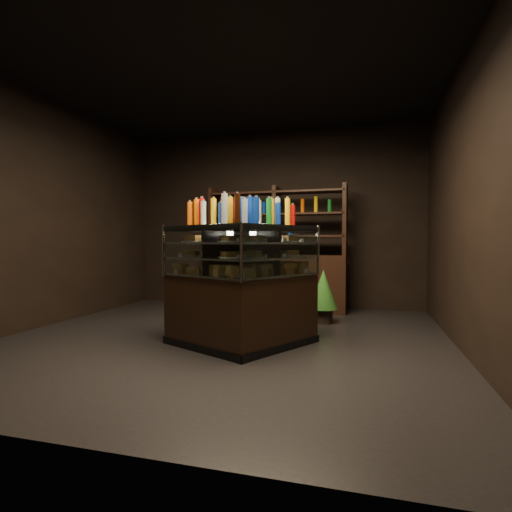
{
  "coord_description": "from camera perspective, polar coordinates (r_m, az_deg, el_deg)",
  "views": [
    {
      "loc": [
        1.56,
        -4.28,
        1.11
      ],
      "look_at": [
        0.48,
        -0.37,
        0.96
      ],
      "focal_mm": 28.0,
      "sensor_mm": 36.0,
      "label": 1
    }
  ],
  "objects": [
    {
      "name": "ground",
      "position": [
        4.69,
        -4.61,
        -11.66
      ],
      "size": [
        5.0,
        5.0,
        0.0
      ],
      "primitive_type": "plane",
      "color": "black",
      "rests_on": "ground"
    },
    {
      "name": "room_shell",
      "position": [
        4.63,
        -4.68,
        12.39
      ],
      "size": [
        5.02,
        5.02,
        3.01
      ],
      "color": "black",
      "rests_on": "ground"
    },
    {
      "name": "bottles_top",
      "position": [
        4.19,
        -2.12,
        6.32
      ],
      "size": [
        1.17,
        0.89,
        0.3
      ],
      "color": "silver",
      "rests_on": "display_case"
    },
    {
      "name": "display_case",
      "position": [
        4.23,
        -2.1,
        -7.11
      ],
      "size": [
        1.64,
        1.32,
        1.29
      ],
      "rotation": [
        0.0,
        0.0,
        0.3
      ],
      "color": "black",
      "rests_on": "ground"
    },
    {
      "name": "back_shelving",
      "position": [
        6.5,
        2.93,
        -2.35
      ],
      "size": [
        2.24,
        0.46,
        2.0
      ],
      "rotation": [
        0.0,
        0.0,
        -0.02
      ],
      "color": "black",
      "rests_on": "ground"
    },
    {
      "name": "potted_conifer",
      "position": [
        5.55,
        9.59,
        -4.59
      ],
      "size": [
        0.39,
        0.39,
        0.83
      ],
      "rotation": [
        0.0,
        0.0,
        -0.37
      ],
      "color": "black",
      "rests_on": "ground"
    },
    {
      "name": "food_display",
      "position": [
        4.17,
        -2.11,
        0.33
      ],
      "size": [
        1.33,
        1.04,
        0.4
      ],
      "color": "gold",
      "rests_on": "display_case"
    }
  ]
}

